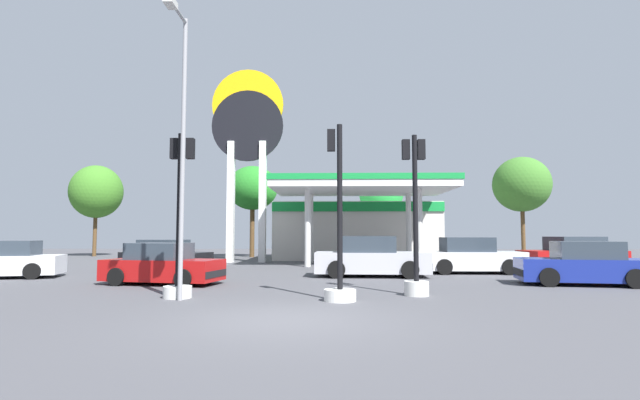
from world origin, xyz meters
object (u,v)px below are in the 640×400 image
at_px(tree_2, 381,195).
at_px(traffic_signal_2, 416,239).
at_px(corner_streetlamp, 181,128).
at_px(tree_0, 96,192).
at_px(car_1, 470,257).
at_px(car_5, 572,256).
at_px(car_6, 583,265).
at_px(car_2, 371,258).
at_px(car_4, 166,257).
at_px(traffic_signal_0, 339,255).
at_px(station_pole_sign, 247,139).
at_px(car_0, 163,265).
at_px(tree_1, 253,188).
at_px(tree_3, 522,185).
at_px(car_3, 5,261).
at_px(traffic_signal_3, 179,241).

bearing_deg(tree_2, traffic_signal_2, -93.57).
bearing_deg(corner_streetlamp, tree_0, 120.92).
relative_size(car_1, car_5, 0.94).
distance_m(car_5, car_6, 6.28).
height_order(car_1, traffic_signal_2, traffic_signal_2).
relative_size(car_2, corner_streetlamp, 0.62).
relative_size(car_4, traffic_signal_0, 0.95).
bearing_deg(traffic_signal_0, car_4, 129.42).
bearing_deg(car_1, tree_0, 148.30).
xyz_separation_m(station_pole_sign, car_0, (-0.60, -12.44, -6.92)).
xyz_separation_m(tree_1, tree_3, (19.75, -0.29, 0.21)).
relative_size(car_0, tree_1, 0.61).
xyz_separation_m(traffic_signal_2, tree_0, (-20.51, 22.49, 3.40)).
bearing_deg(car_6, tree_3, 73.46).
relative_size(traffic_signal_2, corner_streetlamp, 0.60).
bearing_deg(car_1, corner_streetlamp, -138.32).
bearing_deg(station_pole_sign, tree_0, 150.64).
bearing_deg(traffic_signal_0, car_1, 55.94).
height_order(car_4, traffic_signal_0, traffic_signal_0).
height_order(car_6, traffic_signal_0, traffic_signal_0).
bearing_deg(station_pole_sign, car_2, -54.23).
height_order(car_0, car_3, car_3).
bearing_deg(station_pole_sign, car_1, -34.27).
bearing_deg(traffic_signal_3, traffic_signal_0, -6.68).
height_order(traffic_signal_0, corner_streetlamp, corner_streetlamp).
bearing_deg(car_4, car_3, -143.83).
bearing_deg(car_6, car_4, 160.72).
distance_m(car_3, car_6, 21.18).
height_order(car_3, tree_0, tree_0).
bearing_deg(corner_streetlamp, tree_3, 51.69).
distance_m(station_pole_sign, car_5, 18.72).
distance_m(car_0, car_4, 6.03).
distance_m(car_1, traffic_signal_2, 8.44).
bearing_deg(station_pole_sign, tree_3, 17.55).
distance_m(car_0, corner_streetlamp, 5.86).
height_order(car_3, car_5, car_5).
bearing_deg(car_3, tree_3, 31.69).
height_order(traffic_signal_0, traffic_signal_3, traffic_signal_0).
bearing_deg(traffic_signal_3, tree_2, 70.70).
relative_size(car_2, traffic_signal_0, 1.01).
height_order(car_1, car_5, car_5).
distance_m(car_1, tree_3, 16.40).
height_order(car_0, traffic_signal_0, traffic_signal_0).
height_order(tree_3, corner_streetlamp, corner_streetlamp).
distance_m(car_2, tree_3, 20.21).
height_order(car_2, car_6, car_2).
distance_m(car_3, tree_2, 23.86).
distance_m(tree_0, tree_3, 32.07).
bearing_deg(car_1, tree_3, 60.14).
relative_size(car_4, corner_streetlamp, 0.58).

